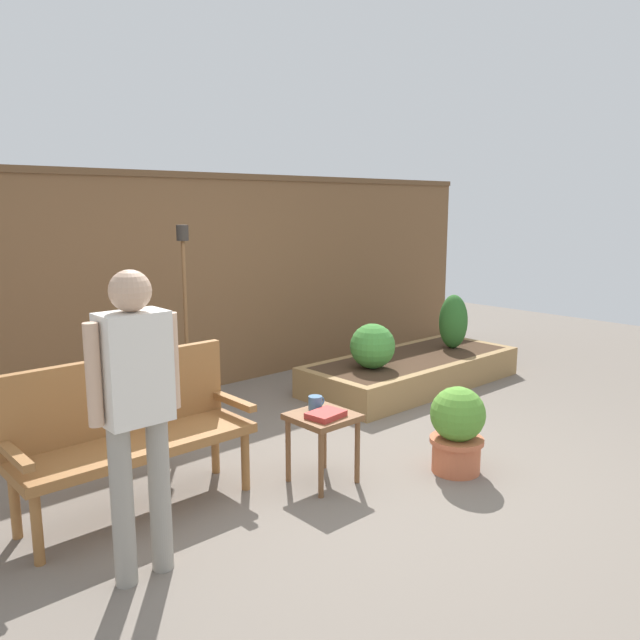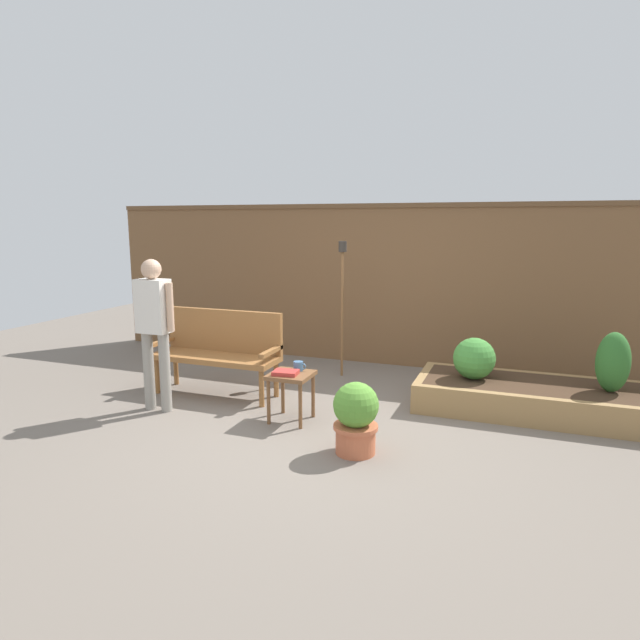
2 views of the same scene
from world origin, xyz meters
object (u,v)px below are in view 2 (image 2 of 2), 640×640
(shrub_far_corner, at_px, (613,362))
(tiki_torch, at_px, (342,285))
(cup_on_table, at_px, (298,366))
(side_table, at_px, (291,381))
(potted_boxwood, at_px, (356,416))
(garden_bench, at_px, (219,346))
(person_by_bench, at_px, (154,321))
(shrub_near_bench, at_px, (474,358))
(book_on_table, at_px, (286,373))

(shrub_far_corner, relative_size, tiki_torch, 0.35)
(cup_on_table, relative_size, tiki_torch, 0.08)
(side_table, bearing_deg, potted_boxwood, -31.98)
(cup_on_table, height_order, potted_boxwood, potted_boxwood)
(shrub_far_corner, bearing_deg, potted_boxwood, -143.14)
(garden_bench, bearing_deg, person_by_bench, -111.84)
(side_table, bearing_deg, garden_bench, 154.36)
(person_by_bench, bearing_deg, shrub_near_bench, 22.74)
(shrub_near_bench, relative_size, person_by_bench, 0.28)
(book_on_table, bearing_deg, garden_bench, 144.22)
(garden_bench, height_order, shrub_near_bench, garden_bench)
(side_table, bearing_deg, shrub_far_corner, 20.12)
(garden_bench, bearing_deg, shrub_far_corner, 7.52)
(garden_bench, distance_m, cup_on_table, 1.22)
(person_by_bench, bearing_deg, cup_on_table, 12.28)
(cup_on_table, height_order, book_on_table, cup_on_table)
(shrub_near_bench, relative_size, tiki_torch, 0.26)
(garden_bench, distance_m, side_table, 1.24)
(side_table, height_order, shrub_far_corner, shrub_far_corner)
(side_table, relative_size, book_on_table, 2.06)
(cup_on_table, relative_size, potted_boxwood, 0.21)
(potted_boxwood, height_order, tiki_torch, tiki_torch)
(shrub_near_bench, height_order, tiki_torch, tiki_torch)
(garden_bench, distance_m, shrub_far_corner, 4.05)
(side_table, bearing_deg, cup_on_table, 72.88)
(cup_on_table, relative_size, book_on_table, 0.56)
(cup_on_table, relative_size, person_by_bench, 0.08)
(book_on_table, height_order, tiki_torch, tiki_torch)
(potted_boxwood, distance_m, shrub_near_bench, 1.78)
(shrub_far_corner, relative_size, person_by_bench, 0.38)
(cup_on_table, distance_m, book_on_table, 0.18)
(cup_on_table, xyz_separation_m, shrub_near_bench, (1.59, 0.96, -0.01))
(garden_bench, relative_size, person_by_bench, 0.92)
(cup_on_table, height_order, shrub_near_bench, shrub_near_bench)
(book_on_table, height_order, shrub_near_bench, shrub_near_bench)
(cup_on_table, distance_m, shrub_far_corner, 3.03)
(tiki_torch, bearing_deg, person_by_bench, -126.15)
(potted_boxwood, bearing_deg, tiki_torch, 111.19)
(book_on_table, distance_m, potted_boxwood, 0.97)
(garden_bench, bearing_deg, book_on_table, -28.78)
(cup_on_table, bearing_deg, tiki_torch, 92.50)
(tiki_torch, bearing_deg, side_table, -88.79)
(tiki_torch, bearing_deg, shrub_far_corner, -11.74)
(shrub_near_bench, xyz_separation_m, tiki_torch, (-1.66, 0.61, 0.64))
(garden_bench, distance_m, person_by_bench, 0.89)
(side_table, relative_size, potted_boxwood, 0.78)
(garden_bench, height_order, side_table, garden_bench)
(garden_bench, height_order, tiki_torch, tiki_torch)
(side_table, relative_size, person_by_bench, 0.31)
(book_on_table, relative_size, shrub_far_corner, 0.39)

